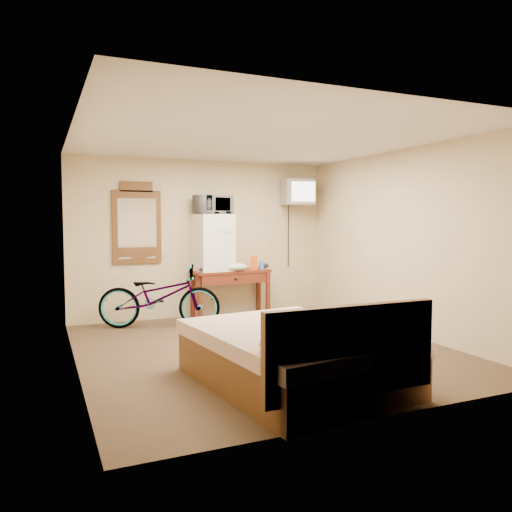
# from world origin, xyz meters

# --- Properties ---
(room) EXTENTS (4.60, 4.64, 2.50)m
(room) POSITION_xyz_m (-0.00, 0.00, 1.25)
(room) COLOR #3F2C1F
(room) RESTS_ON ground
(desk) EXTENTS (1.27, 0.56, 0.75)m
(desk) POSITION_xyz_m (0.37, 2.00, 0.62)
(desk) COLOR maroon
(desk) RESTS_ON floor
(mini_fridge) EXTENTS (0.59, 0.57, 0.89)m
(mini_fridge) POSITION_xyz_m (0.09, 2.06, 1.19)
(mini_fridge) COLOR white
(mini_fridge) RESTS_ON desk
(microwave) EXTENTS (0.63, 0.54, 0.30)m
(microwave) POSITION_xyz_m (0.09, 2.06, 1.79)
(microwave) COLOR white
(microwave) RESTS_ON mini_fridge
(snack_bag) EXTENTS (0.12, 0.09, 0.22)m
(snack_bag) POSITION_xyz_m (0.75, 1.99, 0.86)
(snack_bag) COLOR #DD5313
(snack_bag) RESTS_ON desk
(blue_cup) EXTENTS (0.08, 0.08, 0.14)m
(blue_cup) POSITION_xyz_m (0.88, 1.95, 0.82)
(blue_cup) COLOR #4371E3
(blue_cup) RESTS_ON desk
(cloth_cream) EXTENTS (0.41, 0.31, 0.13)m
(cloth_cream) POSITION_xyz_m (0.39, 1.90, 0.81)
(cloth_cream) COLOR white
(cloth_cream) RESTS_ON desk
(cloth_dark_a) EXTENTS (0.24, 0.18, 0.09)m
(cloth_dark_a) POSITION_xyz_m (-0.08, 1.87, 0.79)
(cloth_dark_a) COLOR black
(cloth_dark_a) RESTS_ON desk
(cloth_dark_b) EXTENTS (0.18, 0.15, 0.08)m
(cloth_dark_b) POSITION_xyz_m (1.00, 2.13, 0.79)
(cloth_dark_b) COLOR black
(cloth_dark_b) RESTS_ON desk
(crt_television) EXTENTS (0.55, 0.62, 0.42)m
(crt_television) POSITION_xyz_m (1.57, 2.02, 2.01)
(crt_television) COLOR black
(crt_television) RESTS_ON room
(wall_mirror) EXTENTS (0.73, 0.04, 1.24)m
(wall_mirror) POSITION_xyz_m (-1.05, 2.27, 1.49)
(wall_mirror) COLOR brown
(wall_mirror) RESTS_ON room
(bicycle) EXTENTS (1.84, 1.21, 0.91)m
(bicycle) POSITION_xyz_m (-0.87, 1.65, 0.46)
(bicycle) COLOR black
(bicycle) RESTS_ON floor
(bed) EXTENTS (1.77, 2.20, 0.90)m
(bed) POSITION_xyz_m (-0.26, -1.37, 0.29)
(bed) COLOR brown
(bed) RESTS_ON floor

